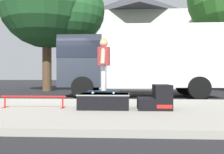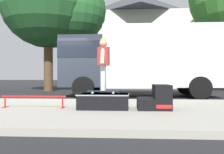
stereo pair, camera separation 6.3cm
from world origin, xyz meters
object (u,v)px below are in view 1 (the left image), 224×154
Objects in this scene: kicker_ramp at (157,99)px; box_truck at (138,59)px; skate_box at (104,101)px; street_tree_main at (53,2)px; skateboard at (104,91)px; skater_kid at (104,60)px; grind_rail at (34,99)px.

kicker_ramp is 5.49m from box_truck.
skate_box is 0.14× the size of street_tree_main.
skate_box is at bearing -64.48° from skateboard.
skate_box is 1.25m from kicker_ramp.
skater_kid is at bearing -66.42° from street_tree_main.
street_tree_main is at bearing 104.13° from grind_rail.
street_tree_main is at bearing 141.73° from box_truck.
skateboard is 0.76m from skater_kid.
kicker_ramp reaches higher than skateboard.
skater_kid reaches higher than skateboard.
grind_rail is 10.95m from street_tree_main.
skateboard is 0.11× the size of box_truck.
skate_box is at bearing 179.98° from kicker_ramp.
street_tree_main is (-4.08, 9.35, 5.04)m from skateboard.
skate_box is 0.99m from skater_kid.
street_tree_main is at bearing 119.68° from kicker_ramp.
grind_rail is 1.98m from skater_kid.
skate_box is at bearing -101.21° from box_truck.
skate_box is at bearing -64.48° from skater_kid.
box_truck reaches higher than skate_box.
skate_box is 0.94× the size of skater_kid.
skate_box is 5.60m from box_truck.
street_tree_main reaches higher than skateboard.
box_truck is at bearing 78.59° from skateboard.
kicker_ramp is at bearing -1.34° from skater_kid.
skateboard reaches higher than skate_box.
skate_box is 1.75m from grind_rail.
grind_rail is 1.74m from skateboard.
skateboard is at bearing 180.00° from skater_kid.
grind_rail is at bearing -118.00° from box_truck.
box_truck is at bearing 78.59° from skater_kid.
street_tree_main reaches higher than kicker_ramp.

